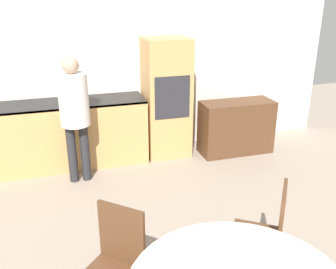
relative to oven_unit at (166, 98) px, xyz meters
The scene contains 8 objects.
wall_back 0.78m from the oven_unit, 148.43° to the left, with size 6.62×0.05×2.60m.
kitchen_counter 1.73m from the oven_unit, behind, with size 2.65×0.60×0.93m.
oven_unit is the anchor object (origin of this frame).
sideboard 1.16m from the oven_unit, 15.19° to the right, with size 1.10×0.45×0.80m.
chair_far_left 3.15m from the oven_unit, 113.41° to the right, with size 0.57×0.57×0.92m.
chair_far_right 2.90m from the oven_unit, 90.13° to the right, with size 0.56×0.56×0.92m.
person_standing 1.45m from the oven_unit, 158.45° to the right, with size 0.36×0.36×1.62m.
bowl_near 3.15m from the oven_unit, 102.86° to the right, with size 0.15×0.15×0.04m.
Camera 1 is at (-0.97, -0.19, 2.34)m, focal length 40.00 mm.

